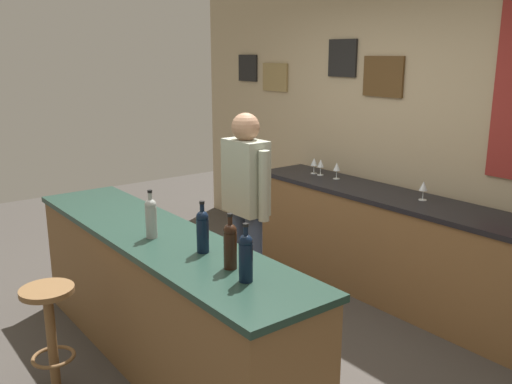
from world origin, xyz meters
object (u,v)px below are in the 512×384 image
(wine_bottle_d, at_px, (246,256))
(wine_glass_d, at_px, (424,187))
(wine_glass_c, at_px, (337,167))
(wine_bottle_c, at_px, (230,244))
(wine_glass_b, at_px, (321,164))
(bar_stool, at_px, (50,321))
(wine_bottle_a, at_px, (151,217))
(wine_bottle_b, at_px, (203,230))
(bartender, at_px, (246,203))
(wine_glass_a, at_px, (314,162))

(wine_bottle_d, height_order, wine_glass_d, wine_bottle_d)
(wine_bottle_d, bearing_deg, wine_glass_c, 123.93)
(wine_bottle_c, bearing_deg, wine_glass_b, 124.82)
(bar_stool, height_order, wine_glass_c, wine_glass_c)
(wine_bottle_a, bearing_deg, wine_bottle_b, 15.26)
(wine_bottle_b, bearing_deg, bartender, 129.54)
(bar_stool, bearing_deg, wine_glass_c, 96.78)
(wine_glass_d, bearing_deg, wine_bottle_b, -90.74)
(wine_glass_c, bearing_deg, bar_stool, -83.22)
(wine_bottle_a, bearing_deg, wine_bottle_c, 7.76)
(wine_bottle_c, relative_size, wine_bottle_d, 1.00)
(wine_bottle_c, bearing_deg, wine_glass_a, 126.50)
(wine_glass_b, bearing_deg, bar_stool, -79.02)
(wine_bottle_b, distance_m, wine_bottle_d, 0.49)
(wine_bottle_a, distance_m, wine_bottle_b, 0.43)
(wine_bottle_d, height_order, wine_glass_c, wine_bottle_d)
(bartender, xyz_separation_m, wine_glass_b, (-0.48, 1.25, 0.07))
(bar_stool, xyz_separation_m, wine_glass_c, (-0.33, 2.79, 0.55))
(wine_glass_a, bearing_deg, wine_bottle_a, -69.38)
(wine_bottle_a, height_order, wine_bottle_c, same)
(wine_glass_b, relative_size, wine_glass_c, 1.00)
(wine_bottle_b, relative_size, wine_bottle_d, 1.00)
(bar_stool, bearing_deg, wine_bottle_d, 31.78)
(wine_bottle_d, bearing_deg, wine_bottle_b, 173.74)
(bartender, height_order, bar_stool, bartender)
(wine_bottle_c, xyz_separation_m, wine_glass_c, (-1.23, 2.08, -0.05))
(bartender, distance_m, wine_bottle_c, 1.27)
(wine_bottle_b, height_order, wine_bottle_c, same)
(bar_stool, height_order, wine_bottle_a, wine_bottle_a)
(wine_bottle_b, xyz_separation_m, wine_glass_c, (-0.93, 2.06, -0.05))
(wine_bottle_c, distance_m, wine_glass_d, 2.09)
(wine_bottle_c, bearing_deg, wine_bottle_a, -172.24)
(bartender, bearing_deg, wine_glass_c, 102.18)
(wine_bottle_c, xyz_separation_m, wine_glass_b, (-1.44, 2.07, -0.05))
(wine_bottle_c, relative_size, wine_glass_a, 1.97)
(wine_bottle_a, height_order, wine_glass_b, wine_bottle_a)
(wine_glass_d, bearing_deg, bartender, -118.84)
(wine_bottle_a, height_order, wine_glass_c, wine_bottle_a)
(wine_bottle_b, bearing_deg, wine_bottle_a, -164.74)
(bartender, relative_size, wine_glass_a, 10.45)
(bar_stool, bearing_deg, bartender, 92.25)
(bar_stool, xyz_separation_m, wine_bottle_d, (1.09, 0.68, 0.60))
(wine_bottle_a, distance_m, wine_glass_a, 2.32)
(bartender, height_order, wine_bottle_b, bartender)
(wine_glass_a, bearing_deg, wine_glass_c, 0.81)
(wine_bottle_b, height_order, wine_glass_c, wine_bottle_b)
(bar_stool, distance_m, wine_glass_a, 2.91)
(bartender, xyz_separation_m, wine_glass_d, (0.69, 1.25, 0.07))
(wine_bottle_a, xyz_separation_m, wine_bottle_b, (0.42, 0.11, 0.00))
(bar_stool, bearing_deg, wine_glass_a, 102.79)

